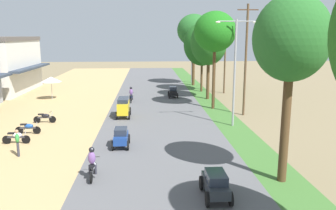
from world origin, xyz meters
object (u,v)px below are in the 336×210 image
at_px(median_tree_fifth, 202,44).
at_px(motorbike_ahead_second, 93,164).
at_px(streetlamp_mid, 192,51).
at_px(car_sedan_charcoal, 216,183).
at_px(parked_motorbike_third, 28,127).
at_px(car_hatchback_black, 173,92).
at_px(median_tree_fourth, 209,43).
at_px(car_hatchback_blue, 121,137).
at_px(vendor_umbrella, 51,79).
at_px(car_van_yellow, 123,106).
at_px(median_tree_sixth, 194,30).
at_px(utility_pole_far, 225,57).
at_px(streetlamp_near, 235,66).
at_px(parked_motorbike_fourth, 45,117).
at_px(motorbike_ahead_third, 131,95).
at_px(median_tree_third, 215,32).
at_px(pedestrian_on_shoulder, 17,141).
at_px(utility_pole_near, 246,59).
at_px(parked_motorbike_second, 16,137).
at_px(median_tree_second, 291,40).

xyz_separation_m(median_tree_fifth, motorbike_ahead_second, (-9.61, -26.42, -5.09)).
distance_m(streetlamp_mid, car_sedan_charcoal, 37.56).
bearing_deg(parked_motorbike_third, car_hatchback_black, 50.83).
distance_m(median_tree_fourth, car_hatchback_blue, 19.23).
relative_size(vendor_umbrella, car_van_yellow, 1.05).
bearing_deg(streetlamp_mid, median_tree_fourth, -89.78).
distance_m(median_tree_fifth, car_sedan_charcoal, 29.54).
xyz_separation_m(median_tree_sixth, streetlamp_mid, (0.12, 2.72, -2.92)).
bearing_deg(median_tree_sixth, parked_motorbike_third, -122.48).
bearing_deg(parked_motorbike_third, car_sedan_charcoal, -42.65).
height_order(parked_motorbike_third, utility_pole_far, utility_pole_far).
relative_size(streetlamp_near, motorbike_ahead_second, 4.54).
relative_size(vendor_umbrella, median_tree_fifth, 0.30).
bearing_deg(streetlamp_mid, parked_motorbike_fourth, -122.74).
height_order(streetlamp_near, motorbike_ahead_third, streetlamp_near).
distance_m(parked_motorbike_third, median_tree_third, 18.23).
bearing_deg(car_sedan_charcoal, median_tree_third, 79.38).
height_order(parked_motorbike_third, car_sedan_charcoal, car_sedan_charcoal).
xyz_separation_m(median_tree_fourth, median_tree_sixth, (-0.17, 10.79, 1.44)).
relative_size(pedestrian_on_shoulder, utility_pole_near, 0.17).
distance_m(vendor_umbrella, median_tree_sixth, 20.62).
distance_m(pedestrian_on_shoulder, car_sedan_charcoal, 12.10).
xyz_separation_m(median_tree_fifth, car_sedan_charcoal, (-3.96, -28.81, -5.20)).
bearing_deg(utility_pole_far, car_van_yellow, -133.37).
relative_size(parked_motorbike_fourth, vendor_umbrella, 0.71).
relative_size(median_tree_fifth, car_hatchback_blue, 4.26).
bearing_deg(car_hatchback_black, median_tree_fifth, 45.96).
xyz_separation_m(utility_pole_far, car_van_yellow, (-11.60, -12.28, -3.44)).
height_order(parked_motorbike_third, car_hatchback_black, car_hatchback_black).
distance_m(utility_pole_far, car_sedan_charcoal, 28.65).
distance_m(utility_pole_near, utility_pole_far, 11.85).
bearing_deg(utility_pole_near, vendor_umbrella, 156.15).
bearing_deg(parked_motorbike_second, median_tree_fourth, 44.90).
height_order(median_tree_fifth, car_van_yellow, median_tree_fifth).
height_order(median_tree_second, median_tree_sixth, median_tree_sixth).
height_order(median_tree_third, motorbike_ahead_second, median_tree_third).
relative_size(median_tree_fourth, median_tree_sixth, 0.88).
distance_m(parked_motorbike_second, streetlamp_near, 16.28).
xyz_separation_m(parked_motorbike_second, motorbike_ahead_second, (5.85, -5.95, 0.30)).
distance_m(utility_pole_far, car_hatchback_black, 8.09).
bearing_deg(median_tree_fourth, motorbike_ahead_third, -170.09).
xyz_separation_m(pedestrian_on_shoulder, motorbike_ahead_third, (5.92, 16.21, -0.11)).
distance_m(car_van_yellow, motorbike_ahead_third, 6.81).
bearing_deg(streetlamp_mid, pedestrian_on_shoulder, -114.66).
distance_m(pedestrian_on_shoulder, motorbike_ahead_second, 6.04).
bearing_deg(streetlamp_mid, parked_motorbike_second, -117.96).
bearing_deg(median_tree_fifth, motorbike_ahead_second, -109.98).
relative_size(median_tree_sixth, car_hatchback_blue, 4.95).
height_order(parked_motorbike_third, streetlamp_mid, streetlamp_mid).
bearing_deg(streetlamp_near, median_tree_second, -90.98).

